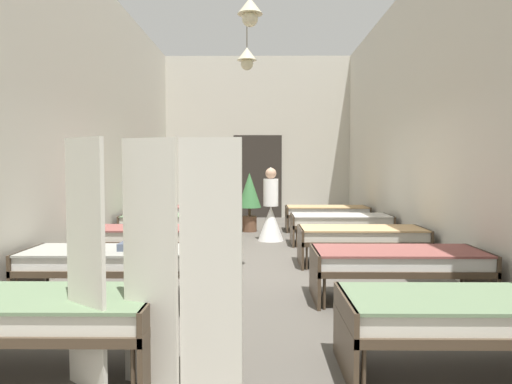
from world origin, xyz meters
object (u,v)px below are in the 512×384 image
bed_left_row_3 (172,221)px  bed_right_row_4 (327,212)px  bed_right_row_0 (474,315)px  bed_left_row_1 (110,261)px  nurse_near_aisle (271,215)px  bed_right_row_1 (398,262)px  bed_right_row_3 (340,222)px  bed_left_row_0 (27,313)px  privacy_screen (149,264)px  patient_seated_primary (141,223)px  bed_left_row_4 (187,212)px  potted_plant (249,195)px  bed_left_row_2 (149,236)px  bed_right_row_2 (362,236)px

bed_left_row_3 → bed_right_row_4: size_ratio=1.00×
bed_right_row_0 → bed_left_row_1: same height
bed_left_row_1 → nurse_near_aisle: (1.91, 4.24, 0.09)m
bed_right_row_1 → bed_left_row_3: size_ratio=1.00×
bed_left_row_1 → bed_right_row_3: size_ratio=1.00×
bed_left_row_0 → bed_left_row_1: (0.00, 1.90, 0.00)m
nurse_near_aisle → privacy_screen: size_ratio=0.87×
bed_left_row_1 → bed_right_row_4: same height
bed_right_row_4 → patient_seated_primary: size_ratio=2.37×
bed_right_row_0 → bed_left_row_4: 8.26m
bed_left_row_4 → patient_seated_primary: bearing=-86.4°
bed_left_row_1 → bed_left_row_4: (0.00, 5.70, 0.00)m
bed_left_row_0 → bed_right_row_1: (3.24, 1.90, 0.00)m
patient_seated_primary → potted_plant: size_ratio=0.59×
nurse_near_aisle → bed_left_row_2: bearing=174.6°
bed_right_row_2 → bed_right_row_3: bearing=90.0°
bed_left_row_0 → bed_right_row_0: (3.24, 0.00, 0.00)m
bed_right_row_0 → bed_right_row_2: size_ratio=1.00×
privacy_screen → nurse_near_aisle: bearing=102.6°
bed_right_row_2 → bed_right_row_4: bearing=90.0°
bed_left_row_2 → privacy_screen: (0.95, -4.02, 0.41)m
patient_seated_primary → potted_plant: bearing=78.7°
bed_left_row_4 → bed_left_row_3: bearing=-90.0°
bed_left_row_2 → privacy_screen: bearing=-76.7°
bed_left_row_2 → potted_plant: bearing=68.4°
nurse_near_aisle → bed_right_row_3: bearing=-74.3°
potted_plant → privacy_screen: privacy_screen is taller
bed_left_row_3 → bed_left_row_4: 1.90m
bed_left_row_2 → bed_right_row_4: 5.00m
nurse_near_aisle → potted_plant: (-0.46, 1.32, 0.31)m
bed_right_row_2 → patient_seated_primary: patient_seated_primary is taller
bed_left_row_0 → bed_right_row_0: 3.24m
nurse_near_aisle → patient_seated_primary: (-1.56, -4.18, 0.34)m
bed_left_row_2 → bed_left_row_4: size_ratio=1.00×
nurse_near_aisle → patient_seated_primary: size_ratio=1.86×
bed_right_row_4 → potted_plant: bearing=-175.5°
bed_left_row_2 → bed_left_row_3: 1.90m
bed_left_row_1 → potted_plant: (1.45, 5.56, 0.40)m
bed_left_row_2 → privacy_screen: size_ratio=1.12×
bed_left_row_1 → bed_right_row_2: bearing=30.4°
bed_right_row_0 → bed_right_row_4: same height
nurse_near_aisle → patient_seated_primary: bearing=-166.6°
bed_left_row_0 → bed_right_row_3: size_ratio=1.00×
bed_right_row_1 → bed_right_row_2: bearing=90.0°
bed_right_row_1 → bed_right_row_0: bearing=-90.0°
bed_left_row_3 → bed_right_row_0: bearing=-60.4°
privacy_screen → bed_left_row_2: bearing=124.5°
bed_right_row_0 → patient_seated_primary: size_ratio=2.37×
bed_left_row_3 → privacy_screen: size_ratio=1.12×
bed_left_row_4 → nurse_near_aisle: (1.91, -1.46, 0.09)m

